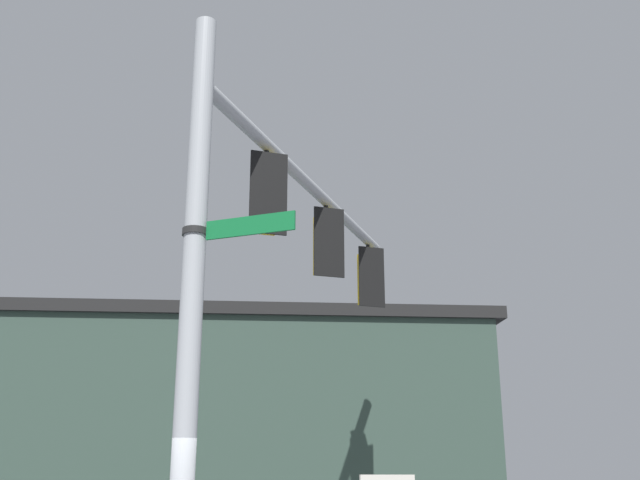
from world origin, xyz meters
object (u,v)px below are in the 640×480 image
at_px(traffic_light_mid_inner, 325,245).
at_px(street_name_sign, 223,229).
at_px(traffic_light_nearest_pole, 265,197).
at_px(traffic_light_mid_outer, 368,279).

distance_m(traffic_light_mid_inner, street_name_sign, 4.56).
xyz_separation_m(traffic_light_nearest_pole, traffic_light_mid_outer, (3.16, 3.86, 0.00)).
xyz_separation_m(traffic_light_mid_inner, traffic_light_mid_outer, (1.58, 1.93, 0.00)).
bearing_deg(traffic_light_mid_inner, traffic_light_mid_outer, 50.74).
relative_size(traffic_light_nearest_pole, street_name_sign, 1.17).
bearing_deg(traffic_light_nearest_pole, traffic_light_mid_inner, 50.74).
xyz_separation_m(traffic_light_mid_outer, street_name_sign, (-4.08, -5.57, -1.12)).
relative_size(traffic_light_mid_inner, traffic_light_mid_outer, 1.00).
distance_m(traffic_light_nearest_pole, street_name_sign, 2.24).
bearing_deg(traffic_light_nearest_pole, traffic_light_mid_outer, 50.74).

